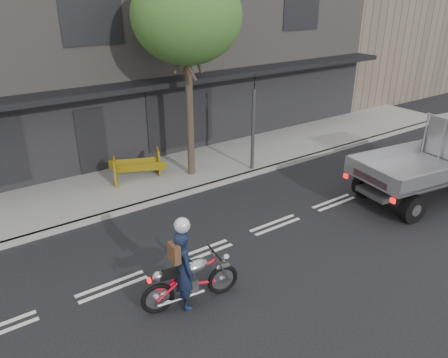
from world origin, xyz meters
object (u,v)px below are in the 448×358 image
street_tree (187,17)px  traffic_light_pole (253,128)px  rider (184,269)px  construction_barrier (141,168)px  motorcycle (191,279)px

street_tree → traffic_light_pole: size_ratio=1.93×
street_tree → rider: bearing=-122.2°
construction_barrier → street_tree: bearing=-12.0°
traffic_light_pole → motorcycle: bearing=-138.4°
traffic_light_pole → motorcycle: 7.30m
street_tree → rider: (-3.55, -5.65, -4.39)m
traffic_light_pole → street_tree: bearing=157.0°
traffic_light_pole → motorcycle: (-5.40, -4.80, -1.08)m
motorcycle → construction_barrier: bearing=83.8°
motorcycle → construction_barrier: motorcycle is taller
rider → traffic_light_pole: bearing=-39.8°
traffic_light_pole → construction_barrier: traffic_light_pole is taller
traffic_light_pole → rider: 7.37m
street_tree → construction_barrier: 4.98m
street_tree → traffic_light_pole: street_tree is taller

